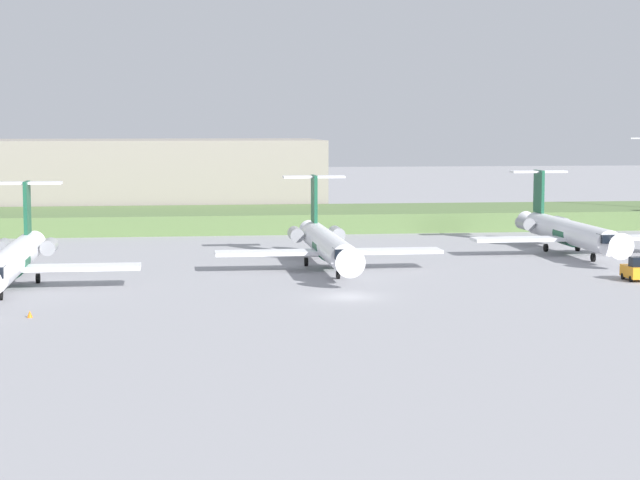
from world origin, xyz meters
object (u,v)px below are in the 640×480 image
object	(u,v)px
regional_jet_third	(327,243)
regional_jet_fourth	(568,231)
safety_cone_rear_marker	(30,314)
regional_jet_second	(13,259)
baggage_tug	(635,270)

from	to	relation	value
regional_jet_third	regional_jet_fourth	world-z (taller)	same
regional_jet_third	regional_jet_fourth	bearing A→B (deg)	18.38
regional_jet_third	safety_cone_rear_marker	bearing A→B (deg)	-135.22
regional_jet_third	regional_jet_fourth	distance (m)	30.44
regional_jet_fourth	regional_jet_second	bearing A→B (deg)	-162.29
regional_jet_second	regional_jet_third	world-z (taller)	same
safety_cone_rear_marker	regional_jet_third	bearing A→B (deg)	44.78
baggage_tug	safety_cone_rear_marker	distance (m)	55.44
safety_cone_rear_marker	regional_jet_fourth	bearing A→B (deg)	32.91
baggage_tug	regional_jet_second	bearing A→B (deg)	176.29
regional_jet_second	baggage_tug	bearing A→B (deg)	-3.71
baggage_tug	safety_cone_rear_marker	world-z (taller)	baggage_tug
regional_jet_second	safety_cone_rear_marker	distance (m)	17.50
regional_jet_fourth	baggage_tug	xyz separation A→B (m)	(-1.42, -22.46, -1.53)
regional_jet_third	baggage_tug	size ratio (longest dim) A/B	9.69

